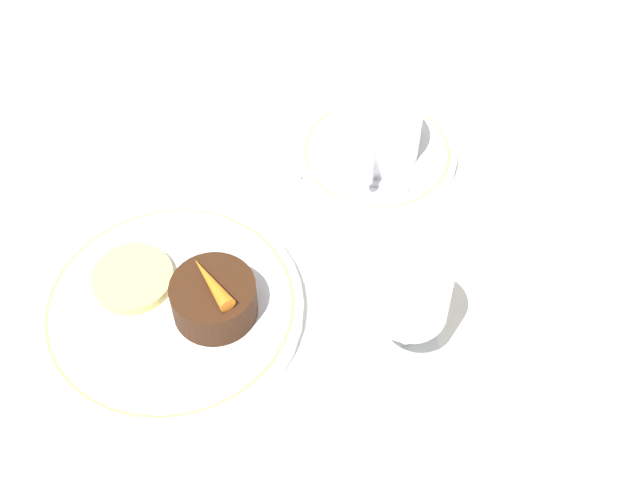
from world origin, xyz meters
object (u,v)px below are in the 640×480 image
coffee_cup (377,130)px  wine_glass (412,298)px  dinner_plate (171,309)px  dessert_cake (214,299)px

coffee_cup → wine_glass: wine_glass is taller
dinner_plate → coffee_cup: coffee_cup is taller
wine_glass → dinner_plate: bearing=-89.1°
dinner_plate → wine_glass: 0.22m
dinner_plate → coffee_cup: bearing=145.1°
dinner_plate → wine_glass: size_ratio=2.16×
dinner_plate → coffee_cup: (-0.22, 0.15, 0.03)m
wine_glass → dessert_cake: size_ratio=1.46×
dinner_plate → dessert_cake: dessert_cake is taller
dinner_plate → wine_glass: (-0.00, 0.21, 0.06)m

